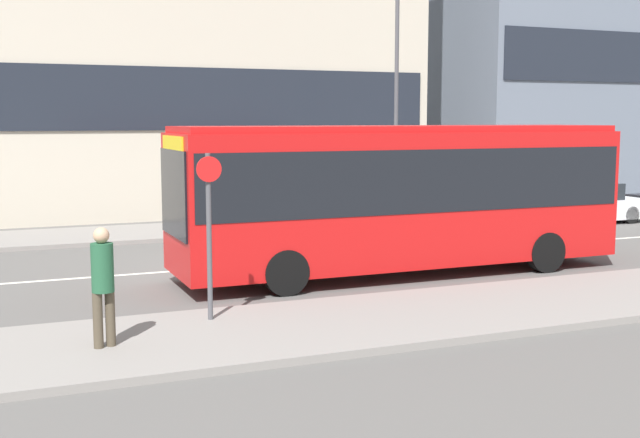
# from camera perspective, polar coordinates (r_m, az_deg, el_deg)

# --- Properties ---
(ground_plane) EXTENTS (120.00, 120.00, 0.00)m
(ground_plane) POSITION_cam_1_polar(r_m,az_deg,el_deg) (19.77, -6.29, -3.42)
(ground_plane) COLOR #595654
(sidewalk_near) EXTENTS (44.00, 3.50, 0.13)m
(sidewalk_near) POSITION_cam_1_polar(r_m,az_deg,el_deg) (14.01, 1.01, -7.51)
(sidewalk_near) COLOR gray
(sidewalk_near) RESTS_ON ground_plane
(sidewalk_far) EXTENTS (44.00, 3.50, 0.13)m
(sidewalk_far) POSITION_cam_1_polar(r_m,az_deg,el_deg) (25.75, -10.22, -0.88)
(sidewalk_far) COLOR gray
(sidewalk_far) RESTS_ON ground_plane
(lane_centerline) EXTENTS (41.80, 0.16, 0.01)m
(lane_centerline) POSITION_cam_1_polar(r_m,az_deg,el_deg) (19.77, -6.29, -3.40)
(lane_centerline) COLOR silver
(lane_centerline) RESTS_ON ground_plane
(apartment_block_left_tower) EXTENTS (18.22, 6.98, 15.66)m
(apartment_block_left_tower) POSITION_cam_1_polar(r_m,az_deg,el_deg) (32.71, -9.92, 14.44)
(apartment_block_left_tower) COLOR beige
(apartment_block_left_tower) RESTS_ON ground_plane
(city_bus) EXTENTS (10.59, 2.59, 3.45)m
(city_bus) POSITION_cam_1_polar(r_m,az_deg,el_deg) (18.64, 5.73, 2.10)
(city_bus) COLOR red
(city_bus) RESTS_ON ground_plane
(parked_car_0) EXTENTS (4.13, 1.88, 1.39)m
(parked_car_0) POSITION_cam_1_polar(r_m,az_deg,el_deg) (29.46, 18.27, 1.03)
(parked_car_0) COLOR silver
(parked_car_0) RESTS_ON ground_plane
(pedestrian_near_stop) EXTENTS (0.34, 0.34, 1.85)m
(pedestrian_near_stop) POSITION_cam_1_polar(r_m,az_deg,el_deg) (12.64, -15.19, -4.12)
(pedestrian_near_stop) COLOR #4C4233
(pedestrian_near_stop) RESTS_ON sidewalk_near
(bus_stop_sign) EXTENTS (0.44, 0.12, 2.90)m
(bus_stop_sign) POSITION_cam_1_polar(r_m,az_deg,el_deg) (13.90, -7.89, -0.35)
(bus_stop_sign) COLOR #4C4C51
(bus_stop_sign) RESTS_ON sidewalk_near
(street_lamp) EXTENTS (0.36, 0.36, 7.97)m
(street_lamp) POSITION_cam_1_polar(r_m,az_deg,el_deg) (27.53, 5.46, 9.82)
(street_lamp) COLOR #4C4C51
(street_lamp) RESTS_ON sidewalk_far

